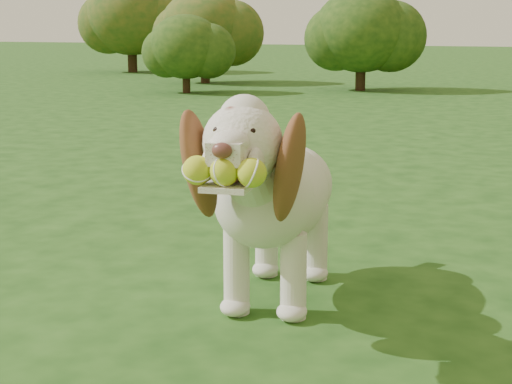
% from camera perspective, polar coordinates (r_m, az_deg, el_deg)
% --- Properties ---
extents(ground, '(80.00, 80.00, 0.00)m').
position_cam_1_polar(ground, '(2.84, -1.79, -8.84)').
color(ground, '#193F12').
rests_on(ground, ground).
extents(dog, '(0.55, 1.24, 0.81)m').
position_cam_1_polar(dog, '(2.82, 1.26, 0.13)').
color(dog, silver).
rests_on(dog, ground).
extents(shrub_a, '(1.15, 1.15, 1.19)m').
position_cam_1_polar(shrub_a, '(12.25, -5.13, 10.47)').
color(shrub_a, '#382314').
rests_on(shrub_a, ground).
extents(shrub_e, '(1.61, 1.61, 1.66)m').
position_cam_1_polar(shrub_e, '(14.38, -3.75, 11.80)').
color(shrub_e, '#382314').
rests_on(shrub_e, ground).
extents(shrub_g, '(2.02, 2.02, 2.09)m').
position_cam_1_polar(shrub_g, '(18.04, -9.08, 12.51)').
color(shrub_g, '#382314').
rests_on(shrub_g, ground).
extents(shrub_b, '(1.54, 1.54, 1.59)m').
position_cam_1_polar(shrub_b, '(12.77, 7.70, 11.53)').
color(shrub_b, '#382314').
rests_on(shrub_b, ground).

